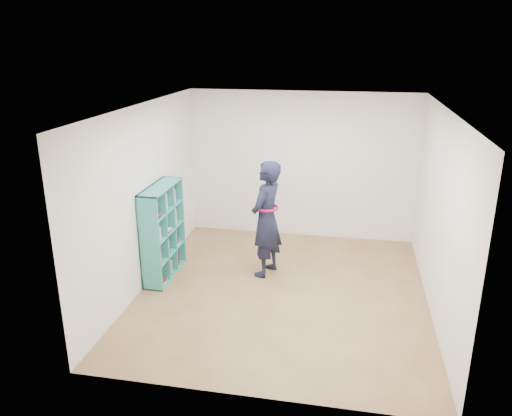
# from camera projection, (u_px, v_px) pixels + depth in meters

# --- Properties ---
(floor) EXTENTS (4.50, 4.50, 0.00)m
(floor) POSITION_uv_depth(u_px,v_px,m) (283.00, 292.00, 7.13)
(floor) COLOR brown
(floor) RESTS_ON ground
(ceiling) EXTENTS (4.50, 4.50, 0.00)m
(ceiling) POSITION_uv_depth(u_px,v_px,m) (286.00, 108.00, 6.29)
(ceiling) COLOR white
(ceiling) RESTS_ON wall_back
(wall_left) EXTENTS (0.02, 4.50, 2.60)m
(wall_left) POSITION_uv_depth(u_px,v_px,m) (144.00, 197.00, 7.07)
(wall_left) COLOR white
(wall_left) RESTS_ON floor
(wall_right) EXTENTS (0.02, 4.50, 2.60)m
(wall_right) POSITION_uv_depth(u_px,v_px,m) (440.00, 215.00, 6.35)
(wall_right) COLOR white
(wall_right) RESTS_ON floor
(wall_back) EXTENTS (4.00, 0.02, 2.60)m
(wall_back) POSITION_uv_depth(u_px,v_px,m) (302.00, 166.00, 8.80)
(wall_back) COLOR white
(wall_back) RESTS_ON floor
(wall_front) EXTENTS (4.00, 0.02, 2.60)m
(wall_front) POSITION_uv_depth(u_px,v_px,m) (251.00, 281.00, 4.62)
(wall_front) COLOR white
(wall_front) RESTS_ON floor
(bookshelf) EXTENTS (0.31, 1.06, 1.41)m
(bookshelf) POSITION_uv_depth(u_px,v_px,m) (161.00, 233.00, 7.42)
(bookshelf) COLOR teal
(bookshelf) RESTS_ON floor
(person) EXTENTS (0.60, 0.74, 1.77)m
(person) POSITION_uv_depth(u_px,v_px,m) (266.00, 219.00, 7.41)
(person) COLOR black
(person) RESTS_ON floor
(smartphone) EXTENTS (0.01, 0.09, 0.13)m
(smartphone) POSITION_uv_depth(u_px,v_px,m) (260.00, 208.00, 7.51)
(smartphone) COLOR silver
(smartphone) RESTS_ON person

